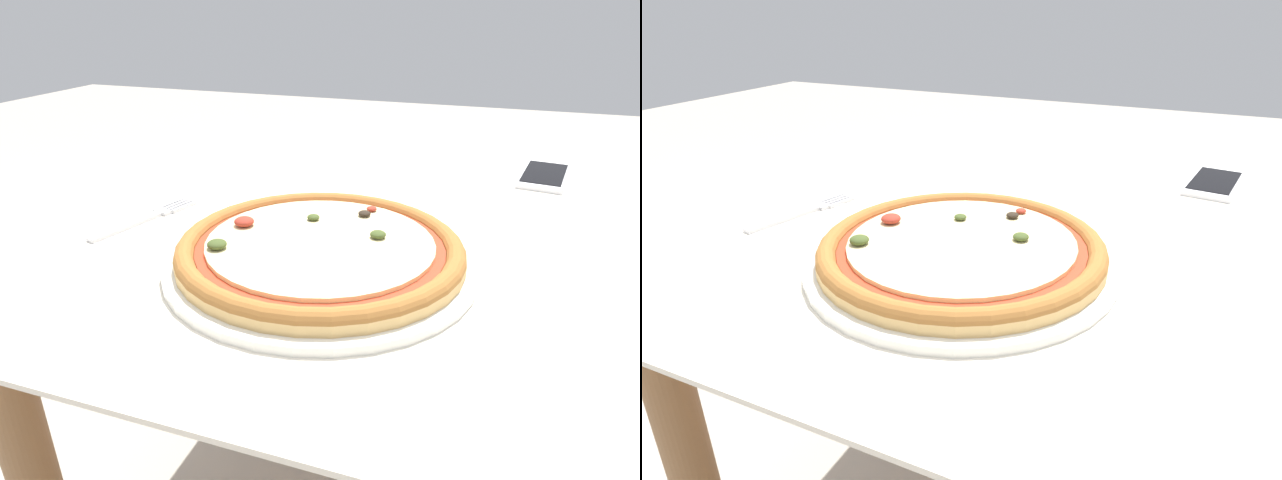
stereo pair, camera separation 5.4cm
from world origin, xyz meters
TOP-DOWN VIEW (x-y plane):
  - dining_table at (0.00, 0.00)m, footprint 1.16×0.95m
  - pizza_plate at (-0.14, -0.21)m, footprint 0.35×0.35m
  - fork at (-0.40, -0.16)m, footprint 0.06×0.17m
  - cell_phone at (0.11, 0.21)m, footprint 0.09×0.15m

SIDE VIEW (x-z plane):
  - dining_table at x=0.00m, z-range 0.27..1.01m
  - fork at x=-0.40m, z-range 0.74..0.74m
  - cell_phone at x=0.11m, z-range 0.74..0.75m
  - pizza_plate at x=-0.14m, z-range 0.74..0.78m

